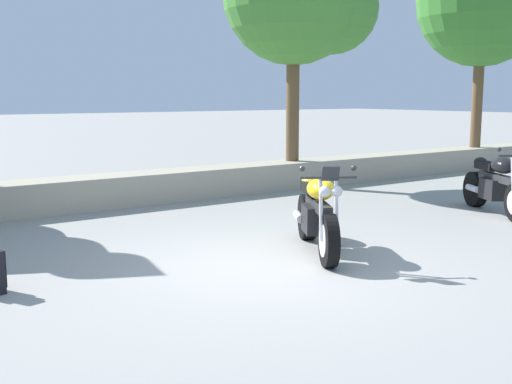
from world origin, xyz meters
TOP-DOWN VIEW (x-y plane):
  - ground_plane at (0.00, 0.00)m, footprint 120.00×120.00m
  - stone_wall at (0.00, 4.80)m, footprint 36.00×0.80m
  - motorcycle_yellow_centre at (0.94, 0.14)m, footprint 1.21×1.86m
  - motorcycle_black_far_right at (5.03, 0.37)m, footprint 1.18×1.89m
  - leafy_tree_far_right at (10.76, 4.69)m, footprint 3.59×3.42m

SIDE VIEW (x-z plane):
  - ground_plane at x=0.00m, z-range 0.00..0.00m
  - stone_wall at x=0.00m, z-range 0.00..0.55m
  - motorcycle_yellow_centre at x=0.94m, z-range -0.10..1.07m
  - motorcycle_black_far_right at x=5.03m, z-range -0.10..1.07m
  - leafy_tree_far_right at x=10.76m, z-range 1.54..7.10m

